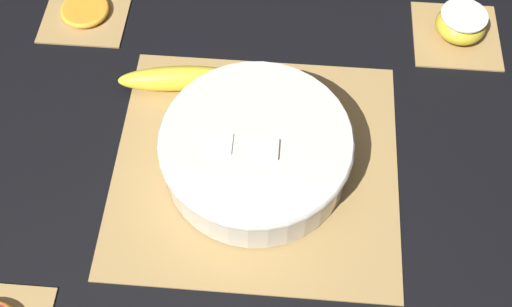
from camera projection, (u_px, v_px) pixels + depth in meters
The scene contains 8 objects.
ground_plane at pixel (256, 166), 0.85m from camera, with size 6.00×6.00×0.00m, color black.
bamboo_mat_center at pixel (256, 165), 0.85m from camera, with size 0.40×0.37×0.01m.
coaster_mat_near_left at pixel (456, 35), 0.97m from camera, with size 0.14×0.14×0.01m.
coaster_mat_near_right at pixel (86, 13), 1.00m from camera, with size 0.14×0.14×0.01m.
fruit_salad_bowl at pixel (256, 149), 0.81m from camera, with size 0.26×0.26×0.08m.
whole_banana at pixel (179, 78), 0.90m from camera, with size 0.19×0.06×0.04m.
apple_half at pixel (461, 24), 0.95m from camera, with size 0.08×0.08×0.04m.
orange_slice_whole at pixel (85, 10), 0.99m from camera, with size 0.08×0.08×0.01m.
Camera 1 is at (-0.03, 0.42, 0.74)m, focal length 42.00 mm.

